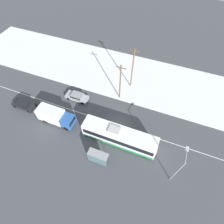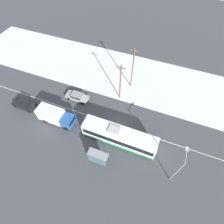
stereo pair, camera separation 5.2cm
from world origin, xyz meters
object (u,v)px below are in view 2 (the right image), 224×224
bus_shelter (97,158)px  utility_pole_roadside (120,82)px  box_truck (55,116)px  sedan_car (77,96)px  utility_pole_snowlot (133,68)px  pedestrian_at_stop (101,153)px  parked_car_near_truck (24,104)px  streetlamp (179,167)px  city_bus (119,136)px

bus_shelter → utility_pole_roadside: utility_pole_roadside is taller
box_truck → utility_pole_roadside: 12.81m
sedan_car → utility_pole_snowlot: 11.84m
pedestrian_at_stop → utility_pole_roadside: utility_pole_roadside is taller
parked_car_near_truck → utility_pole_roadside: utility_pole_roadside is taller
box_truck → utility_pole_roadside: bearing=47.4°
parked_car_near_truck → pedestrian_at_stop: bearing=-11.8°
streetlamp → sedan_car: bearing=157.4°
parked_car_near_truck → streetlamp: bearing=-5.8°
box_truck → bus_shelter: 10.73m
sedan_car → streetlamp: bearing=157.4°
pedestrian_at_stop → utility_pole_snowlot: bearing=91.2°
sedan_car → bus_shelter: size_ratio=1.43×
bus_shelter → pedestrian_at_stop: bearing=89.0°
city_bus → utility_pole_roadside: 9.83m
box_truck → sedan_car: box_truck is taller
utility_pole_snowlot → sedan_car: bearing=-140.3°
city_bus → box_truck: bearing=-178.7°
utility_pole_roadside → utility_pole_snowlot: (1.06, 3.80, 0.48)m
parked_car_near_truck → utility_pole_snowlot: size_ratio=0.49×
city_bus → utility_pole_roadside: bearing=109.5°
box_truck → parked_car_near_truck: (-7.44, 0.55, -0.77)m
city_bus → sedan_car: 12.12m
city_bus → streetlamp: size_ratio=1.77×
city_bus → sedan_car: (-10.70, 5.62, -0.89)m
streetlamp → pedestrian_at_stop: bearing=-175.9°
sedan_car → utility_pole_snowlot: size_ratio=0.49×
city_bus → streetlamp: (8.98, -2.59, 2.69)m
pedestrian_at_stop → box_truck: bearing=162.7°
bus_shelter → utility_pole_snowlot: utility_pole_snowlot is taller
city_bus → box_truck: (-11.67, -0.27, -0.06)m
box_truck → parked_car_near_truck: size_ratio=1.48×
parked_car_near_truck → bus_shelter: bus_shelter is taller
sedan_car → utility_pole_snowlot: (8.59, 7.14, 3.92)m
streetlamp → parked_car_near_truck: bearing=174.2°
sedan_car → pedestrian_at_stop: pedestrian_at_stop is taller
sedan_car → utility_pole_roadside: 8.93m
streetlamp → utility_pole_snowlot: utility_pole_snowlot is taller
utility_pole_roadside → parked_car_near_truck: bearing=-151.4°
sedan_car → pedestrian_at_stop: (8.93, -8.97, 0.28)m
box_truck → utility_pole_snowlot: size_ratio=0.73×
streetlamp → utility_pole_roadside: utility_pole_roadside is taller
pedestrian_at_stop → bus_shelter: bus_shelter is taller
utility_pole_snowlot → utility_pole_roadside: bearing=-105.5°
pedestrian_at_stop → parked_car_near_truck: bearing=168.2°
city_bus → utility_pole_snowlot: utility_pole_snowlot is taller
sedan_car → parked_car_near_truck: size_ratio=1.00×
pedestrian_at_stop → utility_pole_roadside: (-1.39, 12.30, 3.16)m
pedestrian_at_stop → utility_pole_snowlot: size_ratio=0.18×
parked_car_near_truck → streetlamp: size_ratio=0.65×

